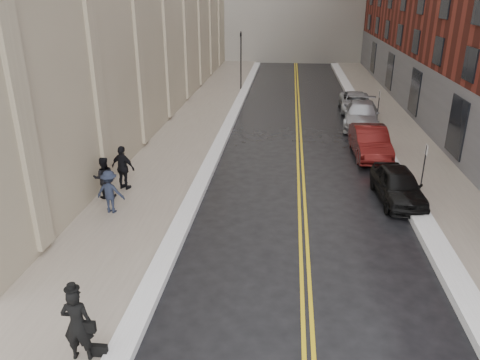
% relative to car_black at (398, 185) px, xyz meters
% --- Properties ---
extents(ground, '(160.00, 160.00, 0.00)m').
position_rel_car_black_xyz_m(ground, '(-6.60, -6.84, -0.73)').
color(ground, black).
rests_on(ground, ground).
extents(sidewalk_left, '(4.00, 64.00, 0.15)m').
position_rel_car_black_xyz_m(sidewalk_left, '(-11.10, 9.16, -0.66)').
color(sidewalk_left, gray).
rests_on(sidewalk_left, ground).
extents(sidewalk_right, '(3.00, 64.00, 0.15)m').
position_rel_car_black_xyz_m(sidewalk_right, '(2.40, 9.16, -0.66)').
color(sidewalk_right, gray).
rests_on(sidewalk_right, ground).
extents(lane_stripe_a, '(0.12, 64.00, 0.01)m').
position_rel_car_black_xyz_m(lane_stripe_a, '(-4.22, 9.16, -0.73)').
color(lane_stripe_a, gold).
rests_on(lane_stripe_a, ground).
extents(lane_stripe_b, '(0.12, 64.00, 0.01)m').
position_rel_car_black_xyz_m(lane_stripe_b, '(-3.98, 9.16, -0.73)').
color(lane_stripe_b, gold).
rests_on(lane_stripe_b, ground).
extents(snow_ridge_left, '(0.70, 60.80, 0.26)m').
position_rel_car_black_xyz_m(snow_ridge_left, '(-8.80, 9.16, -0.60)').
color(snow_ridge_left, white).
rests_on(snow_ridge_left, ground).
extents(snow_ridge_right, '(0.85, 60.80, 0.30)m').
position_rel_car_black_xyz_m(snow_ridge_right, '(0.55, 9.16, -0.58)').
color(snow_ridge_right, white).
rests_on(snow_ridge_right, ground).
extents(traffic_signal, '(0.18, 0.15, 5.20)m').
position_rel_car_black_xyz_m(traffic_signal, '(-9.20, 23.16, 2.35)').
color(traffic_signal, black).
rests_on(traffic_signal, ground).
extents(parking_sign_near, '(0.06, 0.35, 2.23)m').
position_rel_car_black_xyz_m(parking_sign_near, '(1.30, 1.16, 0.63)').
color(parking_sign_near, black).
rests_on(parking_sign_near, ground).
extents(parking_sign_far, '(0.06, 0.35, 2.23)m').
position_rel_car_black_xyz_m(parking_sign_far, '(1.30, 13.16, 0.63)').
color(parking_sign_far, black).
rests_on(parking_sign_far, ground).
extents(car_black, '(2.02, 4.40, 1.46)m').
position_rel_car_black_xyz_m(car_black, '(0.00, 0.00, 0.00)').
color(car_black, black).
rests_on(car_black, ground).
extents(car_maroon, '(1.85, 4.99, 1.63)m').
position_rel_car_black_xyz_m(car_maroon, '(-0.31, 5.93, 0.08)').
color(car_maroon, '#4B0E0D').
rests_on(car_maroon, ground).
extents(car_silver_near, '(2.98, 5.79, 1.61)m').
position_rel_car_black_xyz_m(car_silver_near, '(0.06, 12.09, 0.07)').
color(car_silver_near, '#A4A6AC').
rests_on(car_silver_near, ground).
extents(car_silver_far, '(2.45, 5.03, 1.38)m').
position_rel_car_black_xyz_m(car_silver_far, '(0.20, 16.40, -0.04)').
color(car_silver_far, '#AAACB2').
rests_on(car_silver_far, ground).
extents(pedestrian_main, '(0.77, 0.54, 2.01)m').
position_rel_car_black_xyz_m(pedestrian_main, '(-9.67, -10.63, 0.42)').
color(pedestrian_main, black).
rests_on(pedestrian_main, sidewalk_left).
extents(pedestrian_a, '(1.08, 0.96, 1.84)m').
position_rel_car_black_xyz_m(pedestrian_a, '(-12.62, -1.28, 0.34)').
color(pedestrian_a, black).
rests_on(pedestrian_a, sidewalk_left).
extents(pedestrian_b, '(1.21, 0.76, 1.78)m').
position_rel_car_black_xyz_m(pedestrian_b, '(-11.84, -2.65, 0.31)').
color(pedestrian_b, '#1B2030').
rests_on(pedestrian_b, sidewalk_left).
extents(pedestrian_c, '(1.28, 0.85, 2.03)m').
position_rel_car_black_xyz_m(pedestrian_c, '(-12.10, -0.27, 0.43)').
color(pedestrian_c, black).
rests_on(pedestrian_c, sidewalk_left).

